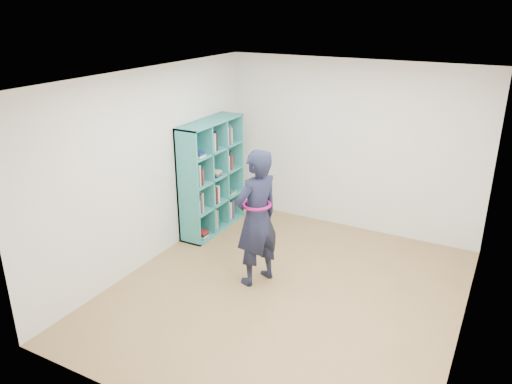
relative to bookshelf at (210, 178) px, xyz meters
The scene contains 9 objects.
floor 2.32m from the bookshelf, 32.27° to the right, with size 4.50×4.50×0.00m, color olive.
ceiling 2.79m from the bookshelf, 32.27° to the right, with size 4.50×4.50×0.00m, color white.
wall_left 1.26m from the bookshelf, 98.34° to the right, with size 0.02×4.50×2.60m, color white.
wall_right 4.03m from the bookshelf, 16.79° to the right, with size 0.02×4.50×2.60m, color white.
wall_back 2.18m from the bookshelf, 30.87° to the left, with size 4.00×0.02×2.60m, color white.
wall_front 3.89m from the bookshelf, 61.74° to the right, with size 4.00×0.02×2.60m, color white.
bookshelf is the anchor object (origin of this frame).
person 1.75m from the bookshelf, 37.96° to the right, with size 0.63×0.75×1.75m.
smartphone 1.60m from the bookshelf, 36.80° to the right, with size 0.02×0.10×0.12m.
Camera 1 is at (2.19, -4.84, 3.36)m, focal length 35.00 mm.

